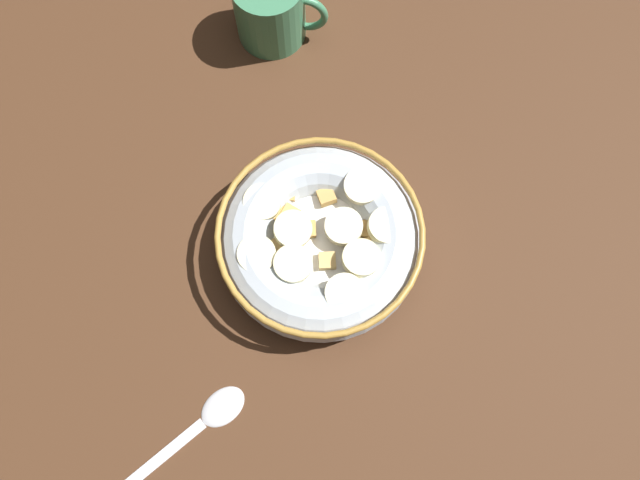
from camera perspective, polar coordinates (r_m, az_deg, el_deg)
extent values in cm
cube|color=#472B19|center=(61.24, 0.00, -1.11)|extent=(97.30, 97.30, 2.00)
cylinder|color=#B2BCC6|center=(59.99, 0.00, -0.77)|extent=(10.64, 10.64, 0.60)
torus|color=#B2BCC6|center=(57.68, 0.00, -0.08)|extent=(19.34, 19.34, 5.43)
torus|color=#B28438|center=(55.38, 0.00, 0.65)|extent=(19.36, 19.36, 0.60)
cylinder|color=white|center=(57.19, 0.00, 0.07)|extent=(16.08, 16.08, 0.40)
cube|color=#B78947|center=(57.59, -4.33, 2.56)|extent=(1.71, 1.64, 0.88)
cube|color=#B78947|center=(56.75, -1.20, 1.04)|extent=(1.90, 1.85, 0.84)
cube|color=#AD7F42|center=(55.81, -5.05, -3.00)|extent=(2.24, 2.23, 0.86)
cube|color=tan|center=(57.18, 1.89, 1.88)|extent=(2.06, 2.10, 0.90)
cube|color=#B78947|center=(58.20, -3.09, 4.43)|extent=(1.68, 1.73, 0.85)
cube|color=tan|center=(57.87, 0.45, 4.13)|extent=(2.16, 2.19, 0.91)
cube|color=#AD7F42|center=(56.88, 4.67, 0.95)|extent=(1.64, 1.58, 0.85)
cube|color=tan|center=(56.47, 5.04, -0.64)|extent=(2.13, 2.15, 0.80)
cube|color=tan|center=(57.42, -2.83, 2.45)|extent=(2.07, 2.03, 0.88)
cube|color=tan|center=(58.02, 4.01, 4.24)|extent=(2.14, 2.12, 0.77)
cube|color=#B78947|center=(58.64, 2.50, 5.92)|extent=(2.21, 2.23, 0.86)
cube|color=tan|center=(56.65, -3.73, -0.44)|extent=(2.23, 2.23, 0.76)
cube|color=tan|center=(55.97, -2.06, -1.86)|extent=(2.07, 2.06, 0.74)
cube|color=tan|center=(58.44, -4.65, 4.73)|extent=(2.16, 2.17, 0.75)
cube|color=#B78947|center=(57.36, -6.62, 1.56)|extent=(2.21, 2.22, 0.75)
cube|color=tan|center=(58.73, -1.15, 5.68)|extent=(1.88, 1.94, 0.92)
cube|color=#AD7F42|center=(56.58, -6.54, -1.19)|extent=(2.17, 2.16, 0.79)
cube|color=#B78947|center=(55.74, 5.82, -4.07)|extent=(2.24, 2.24, 0.80)
cube|color=tan|center=(55.93, 0.68, -1.96)|extent=(1.85, 1.84, 0.72)
cylinder|color=beige|center=(57.00, -5.46, 3.52)|extent=(3.63, 3.66, 1.49)
cylinder|color=#F9EFC6|center=(55.84, 2.24, 1.27)|extent=(4.79, 4.79, 1.05)
cylinder|color=beige|center=(55.34, -5.97, -1.37)|extent=(5.06, 5.04, 1.32)
cylinder|color=#F4EABC|center=(54.11, 2.32, -5.00)|extent=(4.72, 4.77, 1.29)
cylinder|color=#F9EFC6|center=(57.18, 4.03, 5.08)|extent=(4.31, 4.36, 1.26)
cylinder|color=beige|center=(54.80, -2.56, -2.26)|extent=(4.87, 4.84, 1.18)
cylinder|color=beige|center=(54.80, 3.90, -1.73)|extent=(4.42, 4.45, 1.38)
cylinder|color=beige|center=(55.66, -2.56, 1.12)|extent=(4.99, 4.94, 1.44)
cylinder|color=beige|center=(56.20, 6.27, 1.29)|extent=(4.13, 4.09, 1.50)
ellipsoid|color=silver|center=(58.14, -9.16, -15.18)|extent=(5.22, 5.33, 0.80)
cube|color=silver|center=(59.59, -15.35, -19.58)|extent=(8.06, 8.86, 0.36)
cylinder|color=#3F7F59|center=(68.95, -4.74, 20.78)|extent=(7.54, 7.54, 7.51)
torus|color=#3F7F59|center=(68.41, -1.43, 20.47)|extent=(5.00, 0.80, 5.00)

